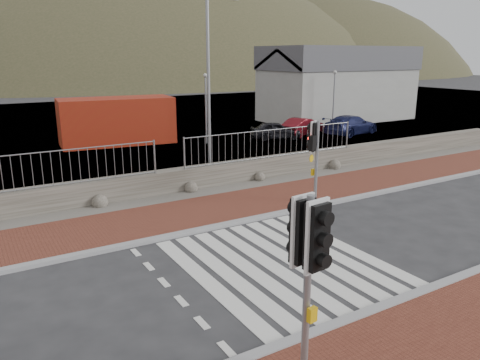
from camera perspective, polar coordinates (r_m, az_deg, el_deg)
ground at (r=12.29m, az=4.91°, el=-9.94°), size 220.00×220.00×0.00m
sidewalk_far at (r=15.86m, az=-4.65°, el=-3.91°), size 40.00×3.00×0.08m
kerb_near at (r=10.28m, az=15.11°, el=-15.47°), size 40.00×0.25×0.12m
kerb_far at (r=14.61m, az=-2.01°, el=-5.52°), size 40.00×0.25×0.12m
zebra_crossing at (r=12.29m, az=4.91°, el=-9.92°), size 4.62×5.60×0.01m
gravel_strip at (r=17.60m, az=-7.57°, el=-2.10°), size 40.00×1.50×0.06m
stone_wall at (r=18.19m, az=-8.62°, el=-0.19°), size 40.00×0.60×0.90m
railing at (r=17.75m, az=-8.61°, el=3.97°), size 18.07×0.07×1.22m
quay at (r=37.82m, az=-20.80°, el=6.21°), size 120.00×40.00×0.50m
water at (r=72.36m, az=-26.09°, el=9.46°), size 220.00×50.00×0.05m
harbor_building at (r=39.33m, az=11.85°, el=11.47°), size 12.20×6.20×5.80m
hills_backdrop at (r=101.78m, az=-22.24°, el=-2.20°), size 254.00×90.00×100.00m
traffic_signal_near at (r=7.42m, az=8.37°, el=-8.32°), size 0.47×0.31×3.13m
traffic_signal_far at (r=16.59m, az=9.33°, el=4.34°), size 0.73×0.45×2.98m
streetlight at (r=19.31m, az=-3.57°, el=12.13°), size 1.57×0.46×7.47m
shipping_container at (r=28.97m, az=-14.78°, el=6.98°), size 6.76×3.35×2.72m
car_a at (r=29.78m, az=4.35°, el=6.06°), size 3.43×2.27×1.09m
car_b at (r=31.27m, az=7.64°, el=6.47°), size 3.75×2.31×1.17m
car_c at (r=32.22m, az=13.38°, el=6.56°), size 4.71×2.70×1.29m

